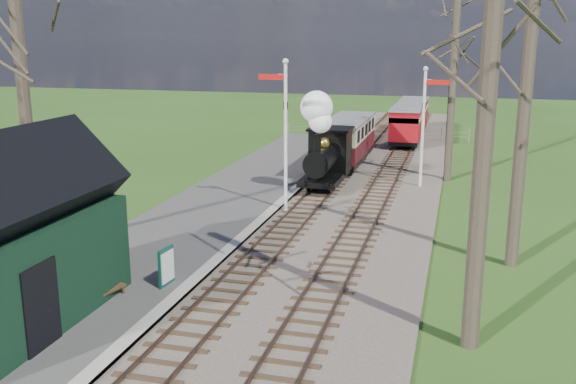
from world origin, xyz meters
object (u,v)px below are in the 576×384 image
at_px(locomotive, 325,146).
at_px(red_carriage_b, 413,115).
at_px(coach, 348,138).
at_px(person, 43,314).
at_px(station_shed, 9,242).
at_px(semaphore_near, 284,125).
at_px(semaphore_far, 425,118).
at_px(sign_board, 166,266).
at_px(red_carriage_a, 407,125).
at_px(bench, 100,286).

xyz_separation_m(locomotive, red_carriage_b, (2.61, 18.95, -0.67)).
xyz_separation_m(coach, person, (-2.92, -23.20, -0.61)).
relative_size(station_shed, person, 4.32).
height_order(semaphore_near, semaphore_far, semaphore_near).
relative_size(red_carriage_b, sign_board, 4.46).
height_order(semaphore_far, red_carriage_a, semaphore_far).
relative_size(locomotive, red_carriage_a, 0.94).
relative_size(station_shed, coach, 0.86).
xyz_separation_m(semaphore_far, red_carriage_a, (-1.77, 11.79, -1.92)).
bearing_deg(bench, coach, 81.61).
bearing_deg(semaphore_far, sign_board, -112.57).
relative_size(sign_board, bench, 0.75).
relative_size(semaphore_far, red_carriage_b, 1.18).
bearing_deg(red_carriage_a, bench, -101.39).
bearing_deg(locomotive, red_carriage_b, 82.15).
relative_size(coach, sign_board, 6.74).
bearing_deg(sign_board, bench, -131.54).
bearing_deg(bench, red_carriage_a, 78.61).
height_order(station_shed, coach, station_shed).
relative_size(locomotive, bench, 3.17).
distance_m(bench, person, 2.60).
relative_size(semaphore_far, bench, 3.96).
bearing_deg(locomotive, bench, -101.75).
height_order(semaphore_near, red_carriage_a, semaphore_near).
xyz_separation_m(station_shed, semaphore_far, (8.67, 18.00, 1.08)).
distance_m(coach, sign_board, 19.30).
relative_size(semaphore_near, locomotive, 1.36).
distance_m(locomotive, red_carriage_a, 13.72).
relative_size(semaphore_far, sign_board, 5.27).
bearing_deg(coach, station_shed, -100.86).
xyz_separation_m(coach, sign_board, (-1.78, -19.20, -0.80)).
bearing_deg(red_carriage_b, person, -98.70).
relative_size(red_carriage_a, bench, 3.35).
height_order(station_shed, sign_board, station_shed).
height_order(coach, person, coach).
height_order(sign_board, bench, sign_board).
bearing_deg(person, semaphore_near, -11.68).
relative_size(semaphore_near, person, 4.27).
height_order(station_shed, locomotive, station_shed).
distance_m(semaphore_near, red_carriage_a, 18.24).
bearing_deg(person, semaphore_far, -23.34).
xyz_separation_m(semaphore_far, bench, (-7.42, -16.23, -2.78)).
bearing_deg(locomotive, semaphore_far, 20.73).
bearing_deg(red_carriage_b, semaphore_near, -98.23).
height_order(red_carriage_b, person, red_carriage_b).
bearing_deg(station_shed, coach, 79.14).
relative_size(station_shed, locomotive, 1.38).
xyz_separation_m(semaphore_far, sign_board, (-6.15, -14.80, -2.61)).
relative_size(semaphore_near, semaphore_far, 1.09).
distance_m(semaphore_far, locomotive, 4.85).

